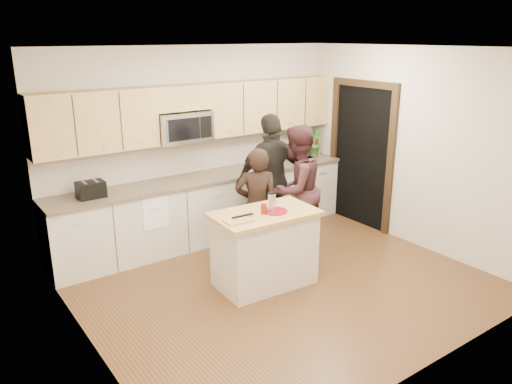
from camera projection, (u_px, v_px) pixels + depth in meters
floor at (282, 282)px, 5.97m from camera, size 4.50×4.50×0.00m
room_shell at (284, 140)px, 5.45m from camera, size 4.52×4.02×2.71m
back_cabinetry at (209, 207)px, 7.14m from camera, size 4.50×0.66×0.94m
upper_cabinetry at (203, 110)px, 6.85m from camera, size 4.50×0.33×0.75m
microwave at (182, 127)px, 6.69m from camera, size 0.76×0.41×0.40m
doorway at (361, 150)px, 7.55m from camera, size 0.06×1.25×2.20m
framed_picture at (301, 133)px, 8.20m from camera, size 0.30×0.03×0.38m
dish_towel at (151, 201)px, 6.36m from camera, size 0.34×0.60×0.48m
island at (265, 248)px, 5.81m from camera, size 1.24×0.77×0.90m
red_plate at (275, 211)px, 5.68m from camera, size 0.28×0.28×0.02m
box_grater at (272, 201)px, 5.63m from camera, size 0.09×0.06×0.23m
drink_glass at (264, 209)px, 5.61m from camera, size 0.07×0.07×0.11m
cutting_board at (238, 221)px, 5.39m from camera, size 0.30×0.22×0.02m
tongs at (243, 216)px, 5.48m from camera, size 0.27×0.04×0.02m
knife at (240, 220)px, 5.36m from camera, size 0.18×0.03×0.01m
toaster at (91, 190)px, 6.04m from camera, size 0.32×0.23×0.20m
bottle_cluster at (305, 147)px, 7.94m from camera, size 0.67×0.23×0.39m
orchid at (315, 142)px, 8.07m from camera, size 0.31×0.31×0.45m
woman_left at (257, 206)px, 6.30m from camera, size 0.66×0.58×1.52m
woman_center at (296, 190)px, 6.62m from camera, size 0.94×0.80×1.73m
woman_right at (272, 180)px, 6.86m from camera, size 1.14×0.64×1.83m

